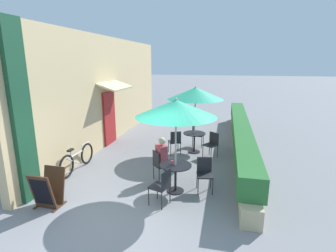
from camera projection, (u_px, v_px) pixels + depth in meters
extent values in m
plane|color=gray|center=(113.00, 225.00, 5.35)|extent=(120.00, 120.00, 0.00)
cube|color=#D6B784|center=(110.00, 90.00, 10.80)|extent=(0.24, 11.45, 4.20)
cube|color=#19472D|center=(21.00, 114.00, 5.91)|extent=(0.12, 0.56, 4.20)
cube|color=maroon|center=(109.00, 118.00, 10.48)|extent=(0.08, 0.96, 2.10)
cube|color=beige|center=(115.00, 85.00, 10.10)|extent=(0.78, 1.80, 0.30)
cube|color=tan|center=(240.00, 143.00, 10.05)|extent=(0.44, 10.45, 0.45)
cube|color=#2D6B33|center=(241.00, 130.00, 9.92)|extent=(0.60, 9.93, 0.56)
cylinder|color=black|center=(175.00, 191.00, 6.76)|extent=(0.44, 0.44, 0.02)
cylinder|color=black|center=(175.00, 178.00, 6.67)|extent=(0.06, 0.06, 0.71)
cylinder|color=black|center=(176.00, 165.00, 6.59)|extent=(0.81, 0.81, 0.02)
cylinder|color=#B7B7BC|center=(176.00, 148.00, 6.48)|extent=(0.04, 0.04, 2.33)
cone|color=#2DAD84|center=(176.00, 108.00, 6.24)|extent=(1.97, 1.97, 0.42)
sphere|color=#B7B7BC|center=(176.00, 99.00, 6.19)|extent=(0.07, 0.07, 0.07)
cube|color=#232328|center=(162.00, 165.00, 7.29)|extent=(0.56, 0.56, 0.04)
cube|color=#232328|center=(156.00, 159.00, 7.15)|extent=(0.27, 0.31, 0.42)
cylinder|color=#232328|center=(171.00, 174.00, 7.27)|extent=(0.02, 0.02, 0.45)
cylinder|color=#232328|center=(165.00, 169.00, 7.58)|extent=(0.02, 0.02, 0.45)
cylinder|color=#232328|center=(159.00, 176.00, 7.11)|extent=(0.02, 0.02, 0.45)
cylinder|color=#232328|center=(154.00, 171.00, 7.41)|extent=(0.02, 0.02, 0.45)
cylinder|color=#23232D|center=(169.00, 172.00, 7.36)|extent=(0.11, 0.11, 0.47)
cylinder|color=#23232D|center=(166.00, 170.00, 7.49)|extent=(0.11, 0.11, 0.47)
cube|color=#23232D|center=(165.00, 162.00, 7.31)|extent=(0.47, 0.46, 0.12)
cube|color=#AD424C|center=(161.00, 154.00, 7.20)|extent=(0.39, 0.40, 0.50)
sphere|color=beige|center=(162.00, 141.00, 7.12)|extent=(0.20, 0.20, 0.20)
cube|color=#232328|center=(159.00, 187.00, 6.04)|extent=(0.51, 0.51, 0.04)
cube|color=#232328|center=(166.00, 180.00, 5.89)|extent=(0.15, 0.37, 0.42)
cylinder|color=#232328|center=(157.00, 190.00, 6.33)|extent=(0.02, 0.02, 0.45)
cylinder|color=#232328|center=(149.00, 197.00, 6.03)|extent=(0.02, 0.02, 0.45)
cylinder|color=#232328|center=(170.00, 194.00, 6.15)|extent=(0.02, 0.02, 0.45)
cylinder|color=#232328|center=(162.00, 201.00, 5.85)|extent=(0.02, 0.02, 0.45)
cube|color=#232328|center=(205.00, 175.00, 6.63)|extent=(0.47, 0.47, 0.04)
cube|color=#232328|center=(204.00, 165.00, 6.76)|extent=(0.38, 0.10, 0.42)
cylinder|color=#232328|center=(198.00, 187.00, 6.52)|extent=(0.02, 0.02, 0.45)
cylinder|color=#232328|center=(213.00, 187.00, 6.51)|extent=(0.02, 0.02, 0.45)
cylinder|color=#232328|center=(197.00, 180.00, 6.87)|extent=(0.02, 0.02, 0.45)
cylinder|color=#232328|center=(211.00, 180.00, 6.86)|extent=(0.02, 0.02, 0.45)
cylinder|color=#B73D3D|center=(172.00, 162.00, 6.62)|extent=(0.07, 0.07, 0.09)
cylinder|color=black|center=(194.00, 152.00, 9.67)|extent=(0.44, 0.44, 0.02)
cylinder|color=black|center=(194.00, 143.00, 9.58)|extent=(0.06, 0.06, 0.71)
cylinder|color=black|center=(194.00, 133.00, 9.50)|extent=(0.81, 0.81, 0.02)
cylinder|color=#B7B7BC|center=(195.00, 121.00, 9.39)|extent=(0.04, 0.04, 2.33)
cone|color=#2DAD84|center=(195.00, 93.00, 9.15)|extent=(1.97, 1.97, 0.42)
sphere|color=#B7B7BC|center=(196.00, 87.00, 9.09)|extent=(0.07, 0.07, 0.07)
cube|color=#232328|center=(174.00, 142.00, 9.40)|extent=(0.53, 0.53, 0.04)
cube|color=#232328|center=(176.00, 138.00, 9.18)|extent=(0.36, 0.19, 0.42)
cylinder|color=#232328|center=(178.00, 146.00, 9.67)|extent=(0.02, 0.02, 0.45)
cylinder|color=#232328|center=(168.00, 146.00, 9.59)|extent=(0.02, 0.02, 0.45)
cylinder|color=#232328|center=(181.00, 149.00, 9.32)|extent=(0.02, 0.02, 0.45)
cylinder|color=#232328|center=(171.00, 150.00, 9.25)|extent=(0.02, 0.02, 0.45)
cube|color=#232328|center=(210.00, 145.00, 9.03)|extent=(0.56, 0.56, 0.04)
cube|color=#232328|center=(214.00, 138.00, 9.10)|extent=(0.33, 0.24, 0.42)
cylinder|color=#232328|center=(203.00, 151.00, 9.09)|extent=(0.02, 0.02, 0.45)
cylinder|color=#232328|center=(211.00, 154.00, 8.83)|extent=(0.02, 0.02, 0.45)
cylinder|color=#232328|center=(209.00, 149.00, 9.33)|extent=(0.02, 0.02, 0.45)
cylinder|color=#232328|center=(218.00, 151.00, 9.07)|extent=(0.02, 0.02, 0.45)
cube|color=#232328|center=(198.00, 135.00, 10.25)|extent=(0.43, 0.43, 0.04)
cube|color=#232328|center=(194.00, 130.00, 10.25)|extent=(0.06, 0.38, 0.42)
cylinder|color=#232328|center=(202.00, 142.00, 10.09)|extent=(0.02, 0.02, 0.45)
cylinder|color=#232328|center=(203.00, 140.00, 10.42)|extent=(0.02, 0.02, 0.45)
cylinder|color=#232328|center=(193.00, 141.00, 10.19)|extent=(0.02, 0.02, 0.45)
cylinder|color=#232328|center=(194.00, 139.00, 10.52)|extent=(0.02, 0.02, 0.45)
torus|color=black|center=(87.00, 154.00, 8.51)|extent=(0.07, 0.69, 0.69)
torus|color=black|center=(67.00, 167.00, 7.46)|extent=(0.07, 0.69, 0.69)
cylinder|color=silver|center=(77.00, 154.00, 7.94)|extent=(0.05, 0.87, 0.04)
cylinder|color=silver|center=(74.00, 161.00, 7.80)|extent=(0.05, 0.64, 0.42)
cylinder|color=silver|center=(71.00, 154.00, 7.63)|extent=(0.04, 0.04, 0.24)
cube|color=black|center=(70.00, 150.00, 7.60)|extent=(0.10, 0.22, 0.05)
cylinder|color=silver|center=(85.00, 143.00, 8.38)|extent=(0.04, 0.46, 0.03)
cube|color=#422819|center=(54.00, 184.00, 6.16)|extent=(0.55, 0.25, 0.86)
cube|color=black|center=(54.00, 183.00, 6.18)|extent=(0.45, 0.18, 0.65)
cube|color=#422819|center=(42.00, 192.00, 5.79)|extent=(0.55, 0.25, 0.86)
cube|color=black|center=(41.00, 192.00, 5.77)|extent=(0.45, 0.18, 0.65)
cube|color=#422819|center=(60.00, 207.00, 6.02)|extent=(0.08, 0.48, 0.02)
cube|color=#422819|center=(41.00, 204.00, 6.14)|extent=(0.08, 0.48, 0.02)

